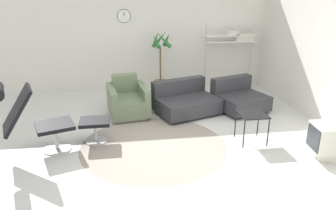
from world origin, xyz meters
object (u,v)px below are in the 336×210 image
object	(u,v)px
shelf_unit	(236,38)
couch_second	(239,99)
side_table	(252,117)
potted_plant	(161,71)
couch_low	(185,102)
ottoman	(95,125)
armchair_red	(128,101)
lounge_chair	(28,113)
crt_television	(329,140)

from	to	relation	value
shelf_unit	couch_second	bearing A→B (deg)	-104.70
side_table	potted_plant	size ratio (longest dim) A/B	0.33
couch_low	shelf_unit	xyz separation A→B (m)	(1.54, 1.53, 1.04)
couch_low	couch_second	xyz separation A→B (m)	(1.15, 0.03, 0.00)
ottoman	couch_low	bearing A→B (deg)	32.26
potted_plant	shelf_unit	bearing A→B (deg)	4.87
side_table	ottoman	bearing A→B (deg)	171.97
couch_low	couch_second	distance (m)	1.15
armchair_red	lounge_chair	bearing A→B (deg)	36.57
couch_low	potted_plant	world-z (taller)	potted_plant
lounge_chair	armchair_red	xyz separation A→B (m)	(1.50, 1.48, -0.40)
couch_second	potted_plant	xyz separation A→B (m)	(-1.48, 1.35, 0.32)
armchair_red	crt_television	distance (m)	3.68
lounge_chair	couch_low	xyz separation A→B (m)	(2.67, 1.41, -0.45)
ottoman	potted_plant	xyz separation A→B (m)	(1.40, 2.47, 0.25)
lounge_chair	side_table	xyz separation A→B (m)	(3.50, -0.05, -0.24)
lounge_chair	side_table	bearing A→B (deg)	70.68
couch_second	shelf_unit	distance (m)	1.87
lounge_chair	potted_plant	world-z (taller)	potted_plant
ottoman	side_table	distance (m)	2.59
couch_low	potted_plant	xyz separation A→B (m)	(-0.33, 1.37, 0.32)
couch_low	crt_television	size ratio (longest dim) A/B	2.56
crt_television	potted_plant	world-z (taller)	potted_plant
ottoman	crt_television	distance (m)	3.65
couch_second	shelf_unit	size ratio (longest dim) A/B	0.73
side_table	shelf_unit	world-z (taller)	shelf_unit
lounge_chair	side_table	distance (m)	3.51
armchair_red	potted_plant	xyz separation A→B (m)	(0.83, 1.30, 0.26)
couch_second	shelf_unit	bearing A→B (deg)	-123.89
ottoman	shelf_unit	xyz separation A→B (m)	(3.28, 2.63, 0.97)
ottoman	couch_second	distance (m)	3.09
ottoman	couch_low	distance (m)	2.05
side_table	crt_television	size ratio (longest dim) A/B	0.90
ottoman	couch_low	xyz separation A→B (m)	(1.73, 1.09, -0.06)
armchair_red	ottoman	bearing A→B (deg)	56.00
shelf_unit	side_table	bearing A→B (deg)	-103.41
ottoman	potted_plant	world-z (taller)	potted_plant
side_table	crt_television	world-z (taller)	crt_television
couch_second	shelf_unit	xyz separation A→B (m)	(0.40, 1.51, 1.04)
couch_second	potted_plant	bearing A→B (deg)	-61.52
ottoman	crt_television	bearing A→B (deg)	-17.29
couch_second	lounge_chair	bearing A→B (deg)	1.40
crt_television	shelf_unit	size ratio (longest dim) A/B	0.34
armchair_red	crt_television	size ratio (longest dim) A/B	1.80
lounge_chair	shelf_unit	bearing A→B (deg)	106.43
couch_second	side_table	world-z (taller)	couch_second
shelf_unit	potted_plant	bearing A→B (deg)	-175.13
ottoman	side_table	world-z (taller)	side_table
ottoman	couch_second	xyz separation A→B (m)	(2.88, 1.12, -0.06)
couch_low	shelf_unit	world-z (taller)	shelf_unit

